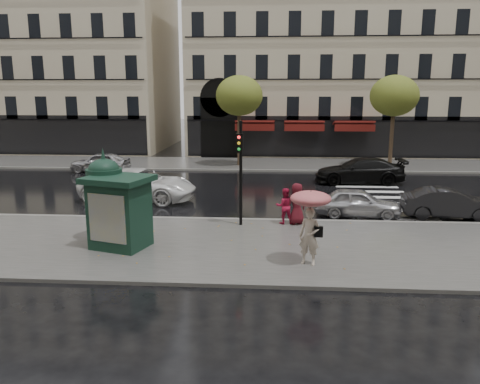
# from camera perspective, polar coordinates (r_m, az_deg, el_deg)

# --- Properties ---
(ground) EXTENTS (160.00, 160.00, 0.00)m
(ground) POSITION_cam_1_polar(r_m,az_deg,el_deg) (17.26, 2.45, -6.36)
(ground) COLOR black
(ground) RESTS_ON ground
(near_sidewalk) EXTENTS (90.00, 7.00, 0.12)m
(near_sidewalk) POSITION_cam_1_polar(r_m,az_deg,el_deg) (16.77, 2.41, -6.71)
(near_sidewalk) COLOR #474744
(near_sidewalk) RESTS_ON ground
(far_sidewalk) EXTENTS (90.00, 6.00, 0.12)m
(far_sidewalk) POSITION_cam_1_polar(r_m,az_deg,el_deg) (35.78, 3.22, 3.41)
(far_sidewalk) COLOR #474744
(far_sidewalk) RESTS_ON ground
(near_kerb) EXTENTS (90.00, 0.25, 0.14)m
(near_kerb) POSITION_cam_1_polar(r_m,az_deg,el_deg) (20.11, 2.67, -3.46)
(near_kerb) COLOR slate
(near_kerb) RESTS_ON ground
(far_kerb) EXTENTS (90.00, 0.25, 0.14)m
(far_kerb) POSITION_cam_1_polar(r_m,az_deg,el_deg) (32.82, 3.16, 2.63)
(far_kerb) COLOR slate
(far_kerb) RESTS_ON ground
(zebra_crossing) EXTENTS (3.60, 11.75, 0.01)m
(zebra_crossing) POSITION_cam_1_polar(r_m,az_deg,el_deg) (27.13, 15.75, 0.04)
(zebra_crossing) COLOR silver
(zebra_crossing) RESTS_ON ground
(bldg_far_corner) EXTENTS (26.00, 14.00, 22.90)m
(bldg_far_corner) POSITION_cam_1_polar(r_m,az_deg,el_deg) (47.08, 11.31, 19.03)
(bldg_far_corner) COLOR #B7A88C
(bldg_far_corner) RESTS_ON ground
(bldg_far_left) EXTENTS (24.00, 14.00, 22.90)m
(bldg_far_left) POSITION_cam_1_polar(r_m,az_deg,el_deg) (51.81, -22.90, 17.69)
(bldg_far_left) COLOR #B7A88C
(bldg_far_left) RESTS_ON ground
(tree_far_left) EXTENTS (3.40, 3.40, 6.64)m
(tree_far_left) POSITION_cam_1_polar(r_m,az_deg,el_deg) (34.45, -0.10, 11.62)
(tree_far_left) COLOR #38281C
(tree_far_left) RESTS_ON ground
(tree_far_right) EXTENTS (3.40, 3.40, 6.64)m
(tree_far_right) POSITION_cam_1_polar(r_m,az_deg,el_deg) (35.44, 18.29, 11.04)
(tree_far_right) COLOR #38281C
(tree_far_right) RESTS_ON ground
(woman_umbrella) EXTENTS (1.27, 1.27, 2.44)m
(woman_umbrella) POSITION_cam_1_polar(r_m,az_deg,el_deg) (14.68, 8.56, -2.79)
(woman_umbrella) COLOR #C0AF9E
(woman_umbrella) RESTS_ON near_sidewalk
(woman_red) EXTENTS (0.79, 0.65, 1.49)m
(woman_red) POSITION_cam_1_polar(r_m,az_deg,el_deg) (19.33, 5.46, -1.70)
(woman_red) COLOR #AB1536
(woman_red) RESTS_ON near_sidewalk
(man_burgundy) EXTENTS (0.99, 0.85, 1.71)m
(man_burgundy) POSITION_cam_1_polar(r_m,az_deg,el_deg) (19.33, 6.93, -1.41)
(man_burgundy) COLOR #4E0F18
(man_burgundy) RESTS_ON near_sidewalk
(morris_column) EXTENTS (1.27, 1.27, 3.41)m
(morris_column) POSITION_cam_1_polar(r_m,az_deg,el_deg) (17.55, -16.08, -0.59)
(morris_column) COLOR #122F22
(morris_column) RESTS_ON near_sidewalk
(traffic_light) EXTENTS (0.29, 0.41, 4.23)m
(traffic_light) POSITION_cam_1_polar(r_m,az_deg,el_deg) (18.64, 0.04, 3.54)
(traffic_light) COLOR black
(traffic_light) RESTS_ON near_sidewalk
(newsstand) EXTENTS (2.51, 2.29, 2.52)m
(newsstand) POSITION_cam_1_polar(r_m,az_deg,el_deg) (16.76, -14.45, -2.26)
(newsstand) COLOR #122F22
(newsstand) RESTS_ON near_sidewalk
(car_silver) EXTENTS (3.90, 1.96, 1.28)m
(car_silver) POSITION_cam_1_polar(r_m,az_deg,el_deg) (21.49, 14.18, -1.25)
(car_silver) COLOR #B8B8BD
(car_silver) RESTS_ON ground
(car_darkgrey) EXTENTS (4.11, 1.72, 1.32)m
(car_darkgrey) POSITION_cam_1_polar(r_m,az_deg,el_deg) (22.53, 24.07, -1.28)
(car_darkgrey) COLOR black
(car_darkgrey) RESTS_ON ground
(car_white) EXTENTS (6.09, 3.27, 1.63)m
(car_white) POSITION_cam_1_polar(r_m,az_deg,el_deg) (24.46, -12.26, 0.87)
(car_white) COLOR white
(car_white) RESTS_ON ground
(car_black) EXTENTS (5.33, 2.20, 1.54)m
(car_black) POSITION_cam_1_polar(r_m,az_deg,el_deg) (29.35, 14.36, 2.53)
(car_black) COLOR black
(car_black) RESTS_ON ground
(car_far_silver) EXTENTS (4.15, 1.86, 1.38)m
(car_far_silver) POSITION_cam_1_polar(r_m,az_deg,el_deg) (33.86, -16.66, 3.50)
(car_far_silver) COLOR #B0B0B5
(car_far_silver) RESTS_ON ground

